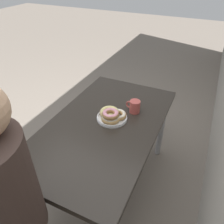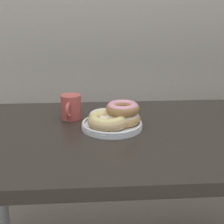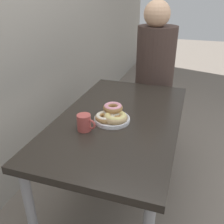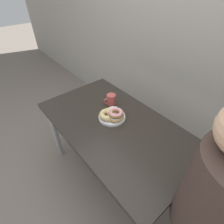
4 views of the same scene
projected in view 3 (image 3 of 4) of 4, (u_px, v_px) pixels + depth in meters
The scene contains 5 objects.
ground_plane at pixel (162, 211), 1.78m from camera, with size 14.00×14.00×0.00m, color #70665B.
dining_table at pixel (120, 127), 1.59m from camera, with size 1.28×0.73×0.70m.
donut_plate at pixel (112, 115), 1.49m from camera, with size 0.24×0.24×0.09m.
coffee_mug at pixel (84, 122), 1.39m from camera, with size 0.08×0.11×0.09m.
person_figure at pixel (155, 77), 2.21m from camera, with size 0.36×0.33×1.35m.
Camera 3 is at (-1.33, -0.06, 1.42)m, focal length 40.00 mm.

